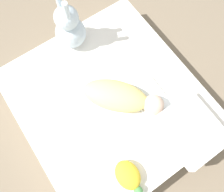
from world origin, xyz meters
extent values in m
plane|color=#7A6B56|center=(0.00, 0.00, 0.00)|extent=(12.00, 12.00, 0.00)
cube|color=white|center=(0.00, 0.00, 0.11)|extent=(1.14, 1.06, 0.22)
cube|color=white|center=(0.14, 0.21, 0.23)|extent=(0.24, 0.18, 0.02)
ellipsoid|color=#EFDB7F|center=(0.03, 0.03, 0.28)|extent=(0.41, 0.40, 0.13)
sphere|color=beige|center=(0.20, 0.18, 0.28)|extent=(0.12, 0.12, 0.12)
cube|color=white|center=(0.43, 0.27, 0.26)|extent=(0.35, 0.29, 0.09)
sphere|color=silver|center=(-0.47, 0.03, 0.31)|extent=(0.19, 0.19, 0.19)
sphere|color=silver|center=(-0.47, 0.03, 0.46)|extent=(0.14, 0.14, 0.14)
cylinder|color=silver|center=(-0.51, 0.03, 0.56)|extent=(0.03, 0.03, 0.11)
cylinder|color=silver|center=(-0.43, 0.03, 0.56)|extent=(0.03, 0.03, 0.11)
ellipsoid|color=yellow|center=(0.43, -0.17, 0.26)|extent=(0.16, 0.13, 0.08)
sphere|color=#4C934C|center=(0.52, -0.17, 0.25)|extent=(0.05, 0.05, 0.05)
camera|label=1|loc=(0.35, -0.22, 1.50)|focal=35.00mm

